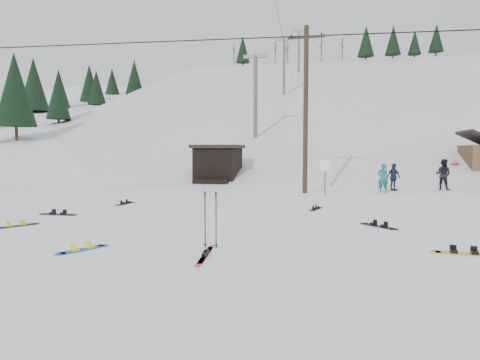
# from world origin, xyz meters

# --- Properties ---
(ground) EXTENTS (200.00, 200.00, 0.00)m
(ground) POSITION_xyz_m (0.00, 0.00, 0.00)
(ground) COLOR white
(ground) RESTS_ON ground
(ski_slope) EXTENTS (60.00, 85.24, 65.97)m
(ski_slope) POSITION_xyz_m (0.00, 55.00, -12.00)
(ski_slope) COLOR silver
(ski_slope) RESTS_ON ground
(ridge_left) EXTENTS (47.54, 95.03, 58.38)m
(ridge_left) POSITION_xyz_m (-36.00, 48.00, -11.00)
(ridge_left) COLOR white
(ridge_left) RESTS_ON ground
(treeline_left) EXTENTS (20.00, 64.00, 10.00)m
(treeline_left) POSITION_xyz_m (-34.00, 40.00, 0.00)
(treeline_left) COLOR black
(treeline_left) RESTS_ON ground
(treeline_crest) EXTENTS (50.00, 6.00, 10.00)m
(treeline_crest) POSITION_xyz_m (0.00, 86.00, 0.00)
(treeline_crest) COLOR black
(treeline_crest) RESTS_ON ski_slope
(utility_pole) EXTENTS (2.00, 0.26, 9.00)m
(utility_pole) POSITION_xyz_m (2.00, 14.00, 4.68)
(utility_pole) COLOR #3A2819
(utility_pole) RESTS_ON ground
(trail_sign) EXTENTS (0.50, 0.09, 1.85)m
(trail_sign) POSITION_xyz_m (3.10, 13.58, 1.27)
(trail_sign) COLOR #595B60
(trail_sign) RESTS_ON ground
(lift_hut) EXTENTS (3.40, 4.10, 2.75)m
(lift_hut) POSITION_xyz_m (-5.00, 20.94, 1.36)
(lift_hut) COLOR black
(lift_hut) RESTS_ON ground
(lift_tower_near) EXTENTS (2.20, 0.36, 8.00)m
(lift_tower_near) POSITION_xyz_m (-4.00, 30.00, 7.86)
(lift_tower_near) COLOR #595B60
(lift_tower_near) RESTS_ON ski_slope
(lift_tower_mid) EXTENTS (2.20, 0.36, 8.00)m
(lift_tower_mid) POSITION_xyz_m (-4.00, 50.00, 14.36)
(lift_tower_mid) COLOR #595B60
(lift_tower_mid) RESTS_ON ski_slope
(lift_tower_far) EXTENTS (2.20, 0.36, 8.00)m
(lift_tower_far) POSITION_xyz_m (-4.00, 70.00, 20.86)
(lift_tower_far) COLOR #595B60
(lift_tower_far) RESTS_ON ski_slope
(hero_snowboard) EXTENTS (0.73, 1.24, 0.09)m
(hero_snowboard) POSITION_xyz_m (-1.97, -0.73, 0.02)
(hero_snowboard) COLOR #1A4BAA
(hero_snowboard) RESTS_ON ground
(hero_skis) EXTENTS (0.38, 1.90, 0.10)m
(hero_skis) POSITION_xyz_m (1.02, -0.57, 0.03)
(hero_skis) COLOR red
(hero_skis) RESTS_ON ground
(ski_poles) EXTENTS (0.38, 0.10, 1.36)m
(ski_poles) POSITION_xyz_m (0.90, 0.20, 0.70)
(ski_poles) COLOR black
(ski_poles) RESTS_ON ground
(board_scatter_a) EXTENTS (1.50, 0.32, 0.10)m
(board_scatter_a) POSITION_xyz_m (-6.08, 3.95, 0.03)
(board_scatter_a) COLOR black
(board_scatter_a) RESTS_ON ground
(board_scatter_b) EXTENTS (0.35, 1.40, 0.10)m
(board_scatter_b) POSITION_xyz_m (-5.25, 7.41, 0.03)
(board_scatter_b) COLOR black
(board_scatter_b) RESTS_ON ground
(board_scatter_c) EXTENTS (0.81, 1.20, 0.09)m
(board_scatter_c) POSITION_xyz_m (-5.81, 1.58, 0.02)
(board_scatter_c) COLOR black
(board_scatter_c) RESTS_ON ground
(board_scatter_d) EXTENTS (1.07, 1.08, 0.10)m
(board_scatter_d) POSITION_xyz_m (5.09, 4.12, 0.03)
(board_scatter_d) COLOR black
(board_scatter_d) RESTS_ON ground
(board_scatter_e) EXTENTS (1.45, 0.35, 0.10)m
(board_scatter_e) POSITION_xyz_m (6.67, 0.90, 0.03)
(board_scatter_e) COLOR gold
(board_scatter_e) RESTS_ON ground
(board_scatter_f) EXTENTS (0.49, 1.26, 0.09)m
(board_scatter_f) POSITION_xyz_m (2.98, 7.66, 0.02)
(board_scatter_f) COLOR black
(board_scatter_f) RESTS_ON ground
(skier_teal) EXTENTS (0.60, 0.41, 1.60)m
(skier_teal) POSITION_xyz_m (6.19, 15.27, 0.80)
(skier_teal) COLOR #0B5F6F
(skier_teal) RESTS_ON ground
(skier_dark) EXTENTS (1.12, 1.04, 1.83)m
(skier_dark) POSITION_xyz_m (9.79, 17.76, 0.92)
(skier_dark) COLOR black
(skier_dark) RESTS_ON ground
(skier_pink) EXTENTS (1.13, 0.74, 1.64)m
(skier_pink) POSITION_xyz_m (11.70, 23.24, 0.82)
(skier_pink) COLOR #E95266
(skier_pink) RESTS_ON ground
(skier_navy) EXTENTS (0.89, 0.98, 1.60)m
(skier_navy) POSITION_xyz_m (6.90, 16.56, 0.80)
(skier_navy) COLOR #1A2242
(skier_navy) RESTS_ON ground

